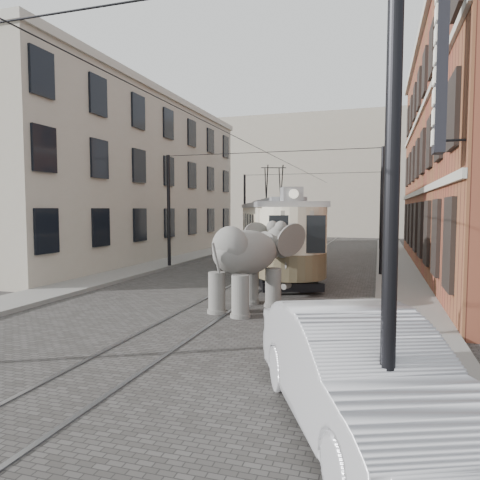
% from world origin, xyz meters
% --- Properties ---
extents(ground, '(120.00, 120.00, 0.00)m').
position_xyz_m(ground, '(0.00, 0.00, 0.00)').
color(ground, '#403D3B').
extents(tram_rails, '(1.54, 80.00, 0.02)m').
position_xyz_m(tram_rails, '(0.00, 0.00, 0.01)').
color(tram_rails, slate).
rests_on(tram_rails, ground).
extents(sidewalk_right, '(2.00, 60.00, 0.15)m').
position_xyz_m(sidewalk_right, '(6.00, 0.00, 0.07)').
color(sidewalk_right, slate).
rests_on(sidewalk_right, ground).
extents(sidewalk_left, '(2.00, 60.00, 0.15)m').
position_xyz_m(sidewalk_left, '(-6.50, 0.00, 0.07)').
color(sidewalk_left, slate).
rests_on(sidewalk_left, ground).
extents(stucco_building, '(7.00, 24.00, 10.00)m').
position_xyz_m(stucco_building, '(-11.00, 10.00, 5.00)').
color(stucco_building, '#A19785').
rests_on(stucco_building, ground).
extents(distant_block, '(28.00, 10.00, 14.00)m').
position_xyz_m(distant_block, '(0.00, 40.00, 7.00)').
color(distant_block, '#A19785').
rests_on(distant_block, ground).
extents(catenary, '(11.00, 30.20, 6.00)m').
position_xyz_m(catenary, '(-0.20, 5.00, 3.00)').
color(catenary, black).
rests_on(catenary, ground).
extents(tram, '(7.09, 13.53, 5.31)m').
position_xyz_m(tram, '(-0.10, 6.82, 2.66)').
color(tram, beige).
rests_on(tram, ground).
extents(elephant, '(3.91, 5.14, 2.79)m').
position_xyz_m(elephant, '(1.13, -2.23, 1.40)').
color(elephant, '#5D5B56').
rests_on(elephant, ground).
extents(parked_car, '(3.85, 5.51, 1.72)m').
position_xyz_m(parked_car, '(4.84, -9.12, 0.86)').
color(parked_car, '#AFAFB4').
rests_on(parked_car, ground).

